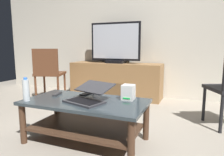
# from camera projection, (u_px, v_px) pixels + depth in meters

# --- Properties ---
(ground_plane) EXTENTS (7.68, 7.68, 0.00)m
(ground_plane) POSITION_uv_depth(u_px,v_px,m) (97.00, 144.00, 1.96)
(ground_plane) COLOR #9E9384
(back_wall) EXTENTS (6.40, 0.12, 2.80)m
(back_wall) POSITION_uv_depth(u_px,v_px,m) (148.00, 20.00, 3.70)
(back_wall) COLOR beige
(back_wall) RESTS_ON ground
(coffee_table) EXTENTS (1.17, 0.61, 0.41)m
(coffee_table) POSITION_uv_depth(u_px,v_px,m) (86.00, 113.00, 1.98)
(coffee_table) COLOR #2D383D
(coffee_table) RESTS_ON ground
(media_cabinet) EXTENTS (1.66, 0.47, 0.62)m
(media_cabinet) POSITION_uv_depth(u_px,v_px,m) (116.00, 80.00, 3.76)
(media_cabinet) COLOR olive
(media_cabinet) RESTS_ON ground
(television) EXTENTS (0.91, 0.20, 0.72)m
(television) POSITION_uv_depth(u_px,v_px,m) (115.00, 44.00, 3.64)
(television) COLOR black
(television) RESTS_ON media_cabinet
(side_chair) EXTENTS (0.56, 0.56, 0.89)m
(side_chair) POSITION_uv_depth(u_px,v_px,m) (49.00, 71.00, 3.45)
(side_chair) COLOR #59331E
(side_chair) RESTS_ON ground
(laptop) EXTENTS (0.45, 0.45, 0.16)m
(laptop) POSITION_uv_depth(u_px,v_px,m) (89.00, 96.00, 1.92)
(laptop) COLOR #333338
(laptop) RESTS_ON coffee_table
(router_box) EXTENTS (0.11, 0.12, 0.15)m
(router_box) POSITION_uv_depth(u_px,v_px,m) (128.00, 92.00, 1.99)
(router_box) COLOR white
(router_box) RESTS_ON coffee_table
(water_bottle_near) EXTENTS (0.06, 0.06, 0.22)m
(water_bottle_near) POSITION_uv_depth(u_px,v_px,m) (26.00, 90.00, 1.94)
(water_bottle_near) COLOR silver
(water_bottle_near) RESTS_ON coffee_table
(cell_phone) EXTENTS (0.08, 0.15, 0.01)m
(cell_phone) POSITION_uv_depth(u_px,v_px,m) (86.00, 94.00, 2.21)
(cell_phone) COLOR black
(cell_phone) RESTS_ON coffee_table
(tv_remote) EXTENTS (0.08, 0.17, 0.02)m
(tv_remote) POSITION_uv_depth(u_px,v_px,m) (57.00, 94.00, 2.19)
(tv_remote) COLOR #2D2D30
(tv_remote) RESTS_ON coffee_table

